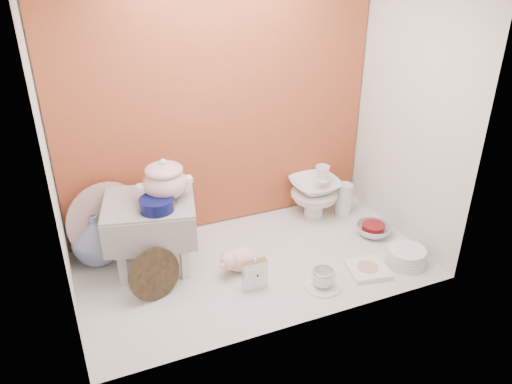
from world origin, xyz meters
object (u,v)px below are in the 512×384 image
floral_platter (108,221)px  crystal_bowl (373,230)px  soup_tureen (165,179)px  gold_rim_teacup (323,278)px  step_stool (152,234)px  blue_white_vase (96,238)px  mantel_clock (255,273)px  dinner_plate_stack (406,256)px  porcelain_tower (315,191)px  plush_pig (241,259)px

floral_platter → crystal_bowl: 1.49m
soup_tureen → gold_rim_teacup: bearing=-37.6°
crystal_bowl → step_stool: bearing=171.3°
blue_white_vase → mantel_clock: bearing=-38.9°
soup_tureen → mantel_clock: soup_tureen is taller
dinner_plate_stack → porcelain_tower: 0.68m
step_stool → porcelain_tower: (1.02, 0.14, -0.03)m
step_stool → floral_platter: floral_platter is taller
mantel_clock → dinner_plate_stack: mantel_clock is taller
dinner_plate_stack → step_stool: bearing=158.1°
step_stool → gold_rim_teacup: 0.89m
soup_tureen → crystal_bowl: size_ratio=1.30×
floral_platter → plush_pig: (0.60, -0.40, -0.14)m
step_stool → porcelain_tower: bearing=21.0°
floral_platter → crystal_bowl: floral_platter is taller
porcelain_tower → blue_white_vase: bearing=178.8°
soup_tureen → crystal_bowl: (1.14, -0.18, -0.47)m
plush_pig → porcelain_tower: bearing=30.0°
dinner_plate_stack → blue_white_vase: bearing=156.2°
crystal_bowl → plush_pig: bearing=-178.4°
step_stool → porcelain_tower: size_ratio=1.34×
mantel_clock → dinner_plate_stack: (0.82, -0.12, -0.05)m
step_stool → floral_platter: (-0.19, 0.19, 0.02)m
soup_tureen → porcelain_tower: soup_tureen is taller
gold_rim_teacup → crystal_bowl: (0.51, 0.31, -0.03)m
blue_white_vase → floral_platter: bearing=19.2°
gold_rim_teacup → blue_white_vase: bearing=146.0°
mantel_clock → gold_rim_teacup: (0.31, -0.12, -0.03)m
gold_rim_teacup → dinner_plate_stack: size_ratio=0.53×
mantel_clock → dinner_plate_stack: 0.83m
blue_white_vase → gold_rim_teacup: 1.20m
step_stool → crystal_bowl: step_stool is taller
mantel_clock → porcelain_tower: (0.61, 0.52, 0.08)m
floral_platter → plush_pig: size_ratio=1.85×
floral_platter → dinner_plate_stack: floral_platter is taller
dinner_plate_stack → plush_pig: bearing=161.1°
step_stool → mantel_clock: step_stool is taller
porcelain_tower → gold_rim_teacup: bearing=-114.5°
step_stool → plush_pig: bearing=-14.4°
step_stool → plush_pig: 0.47m
dinner_plate_stack → soup_tureen: bearing=157.1°
soup_tureen → porcelain_tower: (0.93, 0.15, -0.33)m
step_stool → floral_platter: 0.27m
plush_pig → gold_rim_teacup: plush_pig is taller
soup_tureen → dinner_plate_stack: bearing=-22.9°
mantel_clock → plush_pig: (-0.01, 0.17, -0.02)m
blue_white_vase → crystal_bowl: (1.50, -0.36, -0.11)m
crystal_bowl → porcelain_tower: (-0.21, 0.33, 0.14)m
floral_platter → dinner_plate_stack: bearing=-25.7°
gold_rim_teacup → crystal_bowl: 0.60m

